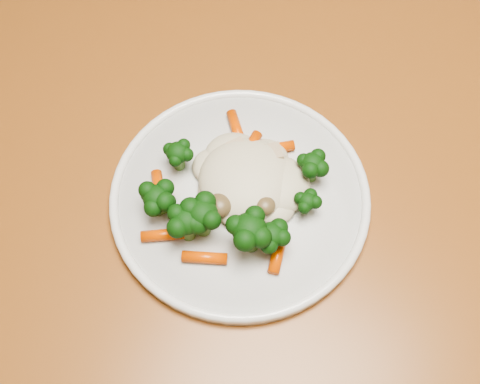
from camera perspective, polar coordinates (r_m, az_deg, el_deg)
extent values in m
plane|color=brown|center=(1.37, -0.62, -14.73)|extent=(3.00, 3.00, 0.00)
cube|color=#955422|center=(0.73, -5.31, 5.19)|extent=(1.37, 1.03, 0.04)
cylinder|color=silver|center=(0.65, 0.00, -0.57)|extent=(0.28, 0.28, 0.01)
ellipsoid|color=beige|center=(0.63, 0.63, 1.72)|extent=(0.12, 0.11, 0.05)
ellipsoid|color=black|center=(0.63, -7.82, -1.02)|extent=(0.04, 0.04, 0.04)
ellipsoid|color=black|center=(0.61, -5.02, -3.24)|extent=(0.05, 0.05, 0.04)
ellipsoid|color=black|center=(0.60, 0.87, -4.15)|extent=(0.06, 0.06, 0.05)
ellipsoid|color=black|center=(0.60, 2.97, -4.51)|extent=(0.04, 0.04, 0.04)
ellipsoid|color=black|center=(0.63, 6.34, -1.20)|extent=(0.03, 0.03, 0.03)
ellipsoid|color=black|center=(0.65, 6.80, 2.24)|extent=(0.04, 0.04, 0.04)
ellipsoid|color=black|center=(0.65, -5.85, 3.25)|extent=(0.04, 0.04, 0.04)
ellipsoid|color=black|center=(0.63, -7.55, -0.95)|extent=(0.04, 0.04, 0.04)
ellipsoid|color=black|center=(0.61, -3.54, -2.64)|extent=(0.05, 0.05, 0.05)
cylinder|color=#F05405|center=(0.68, -0.29, 5.89)|extent=(0.04, 0.05, 0.01)
cylinder|color=#F05405|center=(0.67, 3.51, 4.19)|extent=(0.04, 0.03, 0.01)
cylinder|color=#F05405|center=(0.65, 4.59, 0.23)|extent=(0.05, 0.02, 0.01)
cylinder|color=#F05405|center=(0.65, -7.76, 0.47)|extent=(0.03, 0.04, 0.01)
cylinder|color=#F05405|center=(0.62, -7.28, -4.06)|extent=(0.04, 0.04, 0.01)
cylinder|color=#F05405|center=(0.61, -3.38, -6.23)|extent=(0.05, 0.03, 0.01)
cylinder|color=#F05405|center=(0.61, 3.58, -5.96)|extent=(0.02, 0.04, 0.01)
cylinder|color=#F05405|center=(0.63, 2.59, -0.25)|extent=(0.03, 0.04, 0.01)
cylinder|color=#F05405|center=(0.65, 0.84, 4.09)|extent=(0.01, 0.04, 0.01)
ellipsoid|color=brown|center=(0.63, 1.55, 0.29)|extent=(0.02, 0.02, 0.02)
ellipsoid|color=brown|center=(0.62, 2.37, -1.27)|extent=(0.02, 0.02, 0.02)
ellipsoid|color=brown|center=(0.63, -0.86, 1.49)|extent=(0.02, 0.02, 0.01)
ellipsoid|color=brown|center=(0.62, -1.97, -1.26)|extent=(0.03, 0.03, 0.02)
ellipsoid|color=brown|center=(0.63, 1.27, 1.27)|extent=(0.02, 0.02, 0.02)
cube|color=tan|center=(0.65, 0.63, 3.87)|extent=(0.03, 0.02, 0.01)
cube|color=tan|center=(0.65, 3.29, 3.63)|extent=(0.03, 0.03, 0.01)
cube|color=tan|center=(0.66, -0.38, 4.31)|extent=(0.02, 0.02, 0.01)
cube|color=tan|center=(0.65, 1.47, 4.09)|extent=(0.02, 0.01, 0.01)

